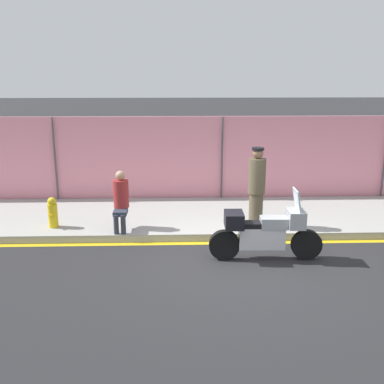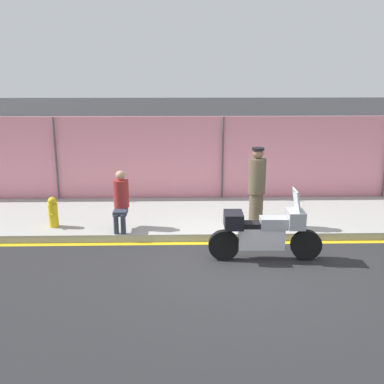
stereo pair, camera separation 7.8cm
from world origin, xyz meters
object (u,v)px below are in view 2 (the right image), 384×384
at_px(person_seated_on_curb, 121,197).
at_px(fire_hydrant, 53,212).
at_px(officer_standing, 257,187).
at_px(motorcycle, 264,232).

distance_m(person_seated_on_curb, fire_hydrant, 1.63).
height_order(officer_standing, person_seated_on_curb, officer_standing).
relative_size(officer_standing, fire_hydrant, 2.59).
relative_size(officer_standing, person_seated_on_curb, 1.38).
bearing_deg(person_seated_on_curb, officer_standing, 1.40).
height_order(motorcycle, fire_hydrant, motorcycle).
xyz_separation_m(motorcycle, person_seated_on_curb, (-2.98, 1.45, 0.33)).
xyz_separation_m(motorcycle, officer_standing, (0.08, 1.53, 0.53)).
bearing_deg(motorcycle, person_seated_on_curb, 155.39).
height_order(officer_standing, fire_hydrant, officer_standing).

